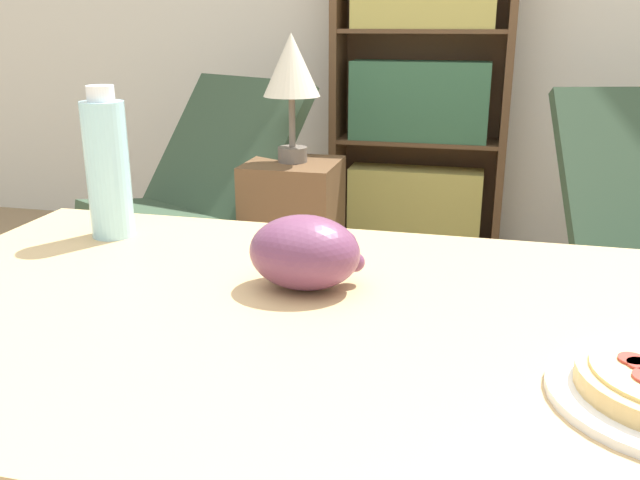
{
  "coord_description": "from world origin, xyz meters",
  "views": [
    {
      "loc": [
        0.28,
        -0.88,
        1.11
      ],
      "look_at": [
        0.06,
        0.0,
        0.81
      ],
      "focal_mm": 38.0,
      "sensor_mm": 36.0,
      "label": 1
    }
  ],
  "objects_px": {
    "grape_bunch": "(305,252)",
    "bookshelf": "(420,97)",
    "side_table": "(294,238)",
    "table_lamp": "(291,71)",
    "lounge_chair_near": "(198,229)",
    "drink_bottle": "(108,167)"
  },
  "relations": [
    {
      "from": "table_lamp",
      "to": "grape_bunch",
      "type": "bearing_deg",
      "value": -73.29
    },
    {
      "from": "grape_bunch",
      "to": "drink_bottle",
      "type": "xyz_separation_m",
      "value": [
        -0.39,
        0.15,
        0.07
      ]
    },
    {
      "from": "bookshelf",
      "to": "table_lamp",
      "type": "bearing_deg",
      "value": -112.07
    },
    {
      "from": "bookshelf",
      "to": "grape_bunch",
      "type": "bearing_deg",
      "value": -87.85
    },
    {
      "from": "lounge_chair_near",
      "to": "side_table",
      "type": "distance_m",
      "value": 0.43
    },
    {
      "from": "bookshelf",
      "to": "side_table",
      "type": "height_order",
      "value": "bookshelf"
    },
    {
      "from": "grape_bunch",
      "to": "drink_bottle",
      "type": "distance_m",
      "value": 0.42
    },
    {
      "from": "drink_bottle",
      "to": "bookshelf",
      "type": "relative_size",
      "value": 0.16
    },
    {
      "from": "side_table",
      "to": "drink_bottle",
      "type": "bearing_deg",
      "value": -86.63
    },
    {
      "from": "side_table",
      "to": "table_lamp",
      "type": "relative_size",
      "value": 1.29
    },
    {
      "from": "lounge_chair_near",
      "to": "table_lamp",
      "type": "bearing_deg",
      "value": 21.13
    },
    {
      "from": "grape_bunch",
      "to": "bookshelf",
      "type": "height_order",
      "value": "bookshelf"
    },
    {
      "from": "drink_bottle",
      "to": "table_lamp",
      "type": "relative_size",
      "value": 0.55
    },
    {
      "from": "lounge_chair_near",
      "to": "bookshelf",
      "type": "xyz_separation_m",
      "value": [
        0.8,
        0.87,
        0.47
      ]
    },
    {
      "from": "lounge_chair_near",
      "to": "grape_bunch",
      "type": "bearing_deg",
      "value": -32.74
    },
    {
      "from": "grape_bunch",
      "to": "side_table",
      "type": "distance_m",
      "value": 1.71
    },
    {
      "from": "grape_bunch",
      "to": "lounge_chair_near",
      "type": "distance_m",
      "value": 1.92
    },
    {
      "from": "grape_bunch",
      "to": "bookshelf",
      "type": "distance_m",
      "value": 2.49
    },
    {
      "from": "grape_bunch",
      "to": "drink_bottle",
      "type": "bearing_deg",
      "value": 158.36
    },
    {
      "from": "side_table",
      "to": "table_lamp",
      "type": "height_order",
      "value": "table_lamp"
    },
    {
      "from": "side_table",
      "to": "table_lamp",
      "type": "distance_m",
      "value": 0.63
    },
    {
      "from": "lounge_chair_near",
      "to": "table_lamp",
      "type": "xyz_separation_m",
      "value": [
        0.42,
        -0.05,
        0.65
      ]
    }
  ]
}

